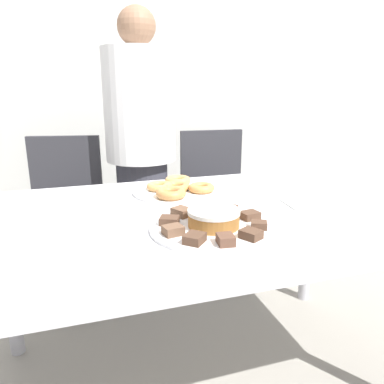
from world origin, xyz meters
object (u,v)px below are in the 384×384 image
Objects in this scene: plate_donuts at (176,191)px; frosted_cake at (214,218)px; office_chair_right at (217,208)px; plate_cake at (213,228)px; napkin at (307,204)px; person_standing at (141,151)px; office_chair_left at (64,224)px.

plate_donuts is 0.43m from frosted_cake.
office_chair_right is 0.83m from plate_donuts.
plate_cake is 2.45× the size of frosted_cake.
office_chair_right reaches higher than napkin.
person_standing is at bearing -176.64° from office_chair_right.
office_chair_left is 2.27× the size of plate_cake.
frosted_cake is at bearing 90.00° from plate_cake.
office_chair_left is 1.21m from frosted_cake.
plate_cake and plate_donuts have the same top height.
person_standing is 4.38× the size of plate_donuts.
office_chair_left reaches higher than plate_donuts.
office_chair_left is 1.20m from plate_cake.
office_chair_right reaches higher than frosted_cake.
person_standing is 1.75× the size of office_chair_right.
plate_donuts is at bearing -120.34° from office_chair_right.
plate_donuts is (-0.43, -0.63, 0.32)m from office_chair_right.
frosted_cake is 0.44m from napkin.
plate_cake is 0.44m from napkin.
napkin is (0.42, 0.13, -0.03)m from frosted_cake.
office_chair_right reaches higher than plate_cake.
plate_donuts is (0.47, -0.63, 0.32)m from office_chair_left.
office_chair_right is at bearing 67.90° from frosted_cake.
plate_cake is at bearing -53.57° from office_chair_left.
plate_cake is (0.47, -1.05, 0.32)m from office_chair_left.
person_standing is at bearing 115.60° from napkin.
plate_cake is at bearing -108.00° from office_chair_right.
plate_donuts is at bearing -87.43° from person_standing.
plate_cake is at bearing -163.13° from napkin.
frosted_cake is at bearing -53.57° from office_chair_left.
napkin is (0.42, 0.13, -0.00)m from plate_cake.
office_chair_right is 5.56× the size of frosted_cake.
plate_donuts is (-0.00, 0.43, 0.00)m from plate_cake.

